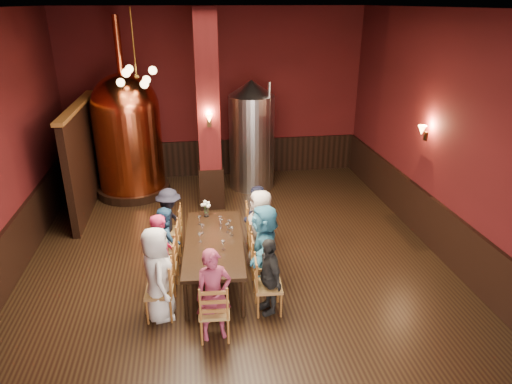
{
  "coord_description": "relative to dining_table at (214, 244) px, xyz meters",
  "views": [
    {
      "loc": [
        -0.73,
        -7.39,
        4.59
      ],
      "look_at": [
        0.4,
        0.2,
        1.38
      ],
      "focal_mm": 32.0,
      "sensor_mm": 36.0,
      "label": 1
    }
  ],
  "objects": [
    {
      "name": "chair_1",
      "position": [
        -0.87,
        -0.28,
        -0.23
      ],
      "size": [
        0.49,
        0.49,
        0.92
      ],
      "primitive_type": null,
      "rotation": [
        0.0,
        0.0,
        -1.63
      ],
      "color": "brown",
      "rests_on": "ground"
    },
    {
      "name": "person_2",
      "position": [
        -0.83,
        0.38,
        -0.06
      ],
      "size": [
        0.38,
        0.65,
        1.27
      ],
      "primitive_type": "imported",
      "rotation": [
        0.0,
        0.0,
        1.7
      ],
      "color": "navy",
      "rests_on": "ground"
    },
    {
      "name": "wine_glass_9",
      "position": [
        0.14,
        -0.32,
        0.15
      ],
      "size": [
        0.07,
        0.07,
        0.17
      ],
      "primitive_type": null,
      "color": "white",
      "rests_on": "dining_table"
    },
    {
      "name": "person_1",
      "position": [
        -0.87,
        -0.28,
        0.04
      ],
      "size": [
        0.5,
        0.61,
        1.45
      ],
      "primitive_type": "imported",
      "rotation": [
        0.0,
        0.0,
        1.89
      ],
      "color": "#A51C40",
      "rests_on": "ground"
    },
    {
      "name": "steel_vessel",
      "position": [
        1.27,
        4.29,
        0.72
      ],
      "size": [
        1.39,
        1.39,
        2.81
      ],
      "rotation": [
        0.0,
        0.0,
        -0.22
      ],
      "color": "#B2B2B7",
      "rests_on": "ground"
    },
    {
      "name": "person_0",
      "position": [
        -0.91,
        -0.94,
        0.08
      ],
      "size": [
        0.6,
        0.82,
        1.54
      ],
      "primitive_type": "imported",
      "rotation": [
        0.0,
        0.0,
        1.72
      ],
      "color": "silver",
      "rests_on": "ground"
    },
    {
      "name": "sconce_column",
      "position": [
        0.13,
        2.88,
        1.51
      ],
      "size": [
        0.2,
        0.2,
        0.36
      ],
      "primitive_type": null,
      "rotation": [
        0.0,
        0.0,
        3.14
      ],
      "color": "black",
      "rests_on": "column"
    },
    {
      "name": "dining_table",
      "position": [
        0.0,
        0.0,
        0.0
      ],
      "size": [
        1.15,
        2.46,
        0.75
      ],
      "rotation": [
        0.0,
        0.0,
        -0.06
      ],
      "color": "black",
      "rests_on": "ground"
    },
    {
      "name": "chair_7",
      "position": [
        0.91,
        0.94,
        -0.23
      ],
      "size": [
        0.49,
        0.49,
        0.92
      ],
      "primitive_type": null,
      "rotation": [
        0.0,
        0.0,
        1.51
      ],
      "color": "brown",
      "rests_on": "ground"
    },
    {
      "name": "person_8",
      "position": [
        -0.1,
        -1.55,
        0.03
      ],
      "size": [
        0.57,
        0.43,
        1.44
      ],
      "primitive_type": "imported",
      "rotation": [
        0.0,
        0.0,
        6.44
      ],
      "color": "maroon",
      "rests_on": "ground"
    },
    {
      "name": "wainscot_right",
      "position": [
        4.39,
        0.38,
        -0.19
      ],
      "size": [
        0.08,
        9.9,
        1.0
      ],
      "primitive_type": "cube",
      "color": "black",
      "rests_on": "ground"
    },
    {
      "name": "chair_2",
      "position": [
        -0.83,
        0.38,
        -0.23
      ],
      "size": [
        0.49,
        0.49,
        0.92
      ],
      "primitive_type": null,
      "rotation": [
        0.0,
        0.0,
        -1.63
      ],
      "color": "brown",
      "rests_on": "ground"
    },
    {
      "name": "person_4",
      "position": [
        0.78,
        -1.05,
        -0.04
      ],
      "size": [
        0.5,
        0.81,
        1.29
      ],
      "primitive_type": "imported",
      "rotation": [
        0.0,
        0.0,
        4.98
      ],
      "color": "black",
      "rests_on": "ground"
    },
    {
      "name": "chair_8",
      "position": [
        -0.1,
        -1.55,
        -0.23
      ],
      "size": [
        0.49,
        0.49,
        0.92
      ],
      "primitive_type": null,
      "rotation": [
        0.0,
        0.0,
        3.08
      ],
      "color": "brown",
      "rests_on": "ground"
    },
    {
      "name": "wine_glass_2",
      "position": [
        -0.11,
        -0.68,
        0.15
      ],
      "size": [
        0.07,
        0.07,
        0.17
      ],
      "primitive_type": null,
      "color": "white",
      "rests_on": "dining_table"
    },
    {
      "name": "partition",
      "position": [
        -2.77,
        3.58,
        0.51
      ],
      "size": [
        0.22,
        3.5,
        2.4
      ],
      "primitive_type": "cube",
      "color": "black",
      "rests_on": "ground"
    },
    {
      "name": "wine_glass_5",
      "position": [
        0.27,
        0.29,
        0.15
      ],
      "size": [
        0.07,
        0.07,
        0.17
      ],
      "primitive_type": null,
      "color": "white",
      "rests_on": "dining_table"
    },
    {
      "name": "room",
      "position": [
        0.43,
        0.38,
        1.56
      ],
      "size": [
        10.0,
        10.02,
        4.5
      ],
      "color": "black",
      "rests_on": "ground"
    },
    {
      "name": "wine_glass_4",
      "position": [
        -0.22,
        0.68,
        0.15
      ],
      "size": [
        0.07,
        0.07,
        0.17
      ],
      "primitive_type": null,
      "color": "white",
      "rests_on": "dining_table"
    },
    {
      "name": "person_7",
      "position": [
        0.91,
        0.94,
        -0.03
      ],
      "size": [
        0.37,
        0.67,
        1.32
      ],
      "primitive_type": "imported",
      "rotation": [
        0.0,
        0.0,
        4.79
      ],
      "color": "black",
      "rests_on": "ground"
    },
    {
      "name": "chair_6",
      "position": [
        0.87,
        0.28,
        -0.23
      ],
      "size": [
        0.49,
        0.49,
        0.92
      ],
      "primitive_type": null,
      "rotation": [
        0.0,
        0.0,
        1.51
      ],
      "color": "brown",
      "rests_on": "ground"
    },
    {
      "name": "person_5",
      "position": [
        0.83,
        -0.38,
        0.08
      ],
      "size": [
        0.69,
        1.49,
        1.54
      ],
      "primitive_type": "imported",
      "rotation": [
        0.0,
        0.0,
        4.54
      ],
      "color": "teal",
      "rests_on": "ground"
    },
    {
      "name": "wainscot_back",
      "position": [
        0.43,
        5.34,
        -0.19
      ],
      "size": [
        7.9,
        0.08,
        1.0
      ],
      "primitive_type": "cube",
      "color": "black",
      "rests_on": "ground"
    },
    {
      "name": "wainscot_left",
      "position": [
        -3.53,
        0.38,
        -0.19
      ],
      "size": [
        0.08,
        9.9,
        1.0
      ],
      "primitive_type": "cube",
      "color": "black",
      "rests_on": "ground"
    },
    {
      "name": "person_3",
      "position": [
        -0.78,
        1.05,
        -0.02
      ],
      "size": [
        0.72,
        0.97,
        1.34
      ],
      "primitive_type": "imported",
      "rotation": [
        0.0,
        0.0,
        1.29
      ],
      "color": "black",
      "rests_on": "ground"
    },
    {
      "name": "wine_glass_8",
      "position": [
        -0.23,
        -0.01,
        0.15
      ],
      "size": [
        0.07,
        0.07,
        0.17
      ],
      "primitive_type": null,
      "color": "white",
      "rests_on": "dining_table"
    },
    {
      "name": "sconce_wall",
      "position": [
        4.33,
        1.18,
        1.51
      ],
      "size": [
        0.2,
        0.2,
        0.36
      ],
      "primitive_type": null,
      "rotation": [
        0.0,
        0.0,
        1.57
      ],
      "color": "black",
      "rests_on": "room"
    },
    {
      "name": "copper_kettle",
      "position": [
        -1.82,
        4.28,
        0.89
      ],
      "size": [
        2.0,
        2.0,
        4.32
      ],
      "rotation": [
        0.0,
        0.0,
        0.27
      ],
      "color": "black",
      "rests_on": "ground"
    },
    {
      "name": "rose_vase",
      "position": [
        -0.08,
        1.01,
        0.27
      ],
      "size": [
        0.19,
        0.19,
        0.32
      ],
      "color": "white",
      "rests_on": "dining_table"
    },
    {
      "name": "pendant_cluster",
      "position": [
        -1.37,
        3.28,
        2.41
      ],
      "size": [
        0.9,
        0.9,
        1.7
      ],
      "primitive_type": null,
      "color": "#A57226",
      "rests_on": "room"
    },
    {
      "name": "chair_5",
      "position": [
        0.83,
        -0.38,
        -0.23
      ],
      "size": [
        0.49,
        0.49,
        0.92
      ],
      "primitive_type": null,
      "rotation": [
        0.0,
        0.0,
        1.51
      ],
      "color": "brown",
      "rests_on": "ground"
    },
    {
      "name": "chair_0",
      "position": [
        -0.91,
        -0.94,
        -0.23
      ],
      "size": [
        0.49,
        0.49,
        0.92
      ],
      "primitive_type": null,
      "rotation": [
        0.0,
        0.0,
        -1.63
      ],
      "color": "brown",
      "rests_on": "ground"
    },
    {
      "name": "wine_glass_6",
      "position": [
        0.16,
        0.61,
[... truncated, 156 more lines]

